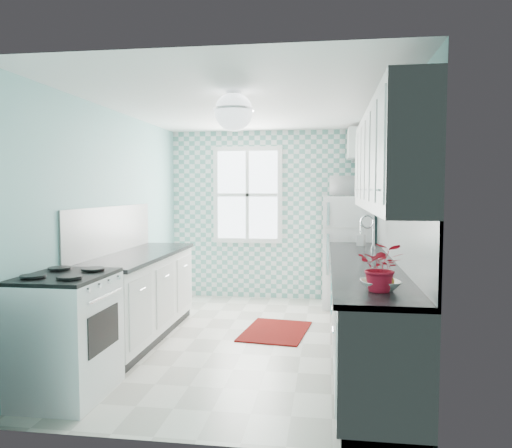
# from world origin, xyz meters

# --- Properties ---
(floor) EXTENTS (3.00, 4.40, 0.02)m
(floor) POSITION_xyz_m (0.00, 0.00, -0.01)
(floor) COLOR silver
(floor) RESTS_ON ground
(ceiling) EXTENTS (3.00, 4.40, 0.02)m
(ceiling) POSITION_xyz_m (0.00, 0.00, 2.51)
(ceiling) COLOR white
(ceiling) RESTS_ON wall_back
(wall_back) EXTENTS (3.00, 0.02, 2.50)m
(wall_back) POSITION_xyz_m (0.00, 2.21, 1.25)
(wall_back) COLOR #82C1BE
(wall_back) RESTS_ON floor
(wall_front) EXTENTS (3.00, 0.02, 2.50)m
(wall_front) POSITION_xyz_m (0.00, -2.21, 1.25)
(wall_front) COLOR #82C1BE
(wall_front) RESTS_ON floor
(wall_left) EXTENTS (0.02, 4.40, 2.50)m
(wall_left) POSITION_xyz_m (-1.51, 0.00, 1.25)
(wall_left) COLOR #82C1BE
(wall_left) RESTS_ON floor
(wall_right) EXTENTS (0.02, 4.40, 2.50)m
(wall_right) POSITION_xyz_m (1.51, 0.00, 1.25)
(wall_right) COLOR #82C1BE
(wall_right) RESTS_ON floor
(accent_wall) EXTENTS (3.00, 0.01, 2.50)m
(accent_wall) POSITION_xyz_m (0.00, 2.19, 1.25)
(accent_wall) COLOR #68A99C
(accent_wall) RESTS_ON wall_back
(window) EXTENTS (1.04, 0.05, 1.44)m
(window) POSITION_xyz_m (-0.35, 2.16, 1.55)
(window) COLOR white
(window) RESTS_ON wall_back
(backsplash_right) EXTENTS (0.02, 3.60, 0.51)m
(backsplash_right) POSITION_xyz_m (1.49, -0.40, 1.20)
(backsplash_right) COLOR white
(backsplash_right) RESTS_ON wall_right
(backsplash_left) EXTENTS (0.02, 2.15, 0.51)m
(backsplash_left) POSITION_xyz_m (-1.49, -0.07, 1.20)
(backsplash_left) COLOR white
(backsplash_left) RESTS_ON wall_left
(upper_cabinets_right) EXTENTS (0.33, 3.20, 0.90)m
(upper_cabinets_right) POSITION_xyz_m (1.33, -0.60, 1.90)
(upper_cabinets_right) COLOR white
(upper_cabinets_right) RESTS_ON wall_right
(upper_cabinet_fridge) EXTENTS (0.40, 0.74, 0.40)m
(upper_cabinet_fridge) POSITION_xyz_m (1.30, 1.83, 2.25)
(upper_cabinet_fridge) COLOR white
(upper_cabinet_fridge) RESTS_ON wall_right
(ceiling_light) EXTENTS (0.34, 0.34, 0.35)m
(ceiling_light) POSITION_xyz_m (0.00, -0.80, 2.32)
(ceiling_light) COLOR silver
(ceiling_light) RESTS_ON ceiling
(base_cabinets_right) EXTENTS (0.60, 3.60, 0.90)m
(base_cabinets_right) POSITION_xyz_m (1.20, -0.40, 0.45)
(base_cabinets_right) COLOR white
(base_cabinets_right) RESTS_ON floor
(countertop_right) EXTENTS (0.63, 3.60, 0.04)m
(countertop_right) POSITION_xyz_m (1.19, -0.40, 0.92)
(countertop_right) COLOR black
(countertop_right) RESTS_ON base_cabinets_right
(base_cabinets_left) EXTENTS (0.60, 2.15, 0.90)m
(base_cabinets_left) POSITION_xyz_m (-1.20, -0.07, 0.45)
(base_cabinets_left) COLOR white
(base_cabinets_left) RESTS_ON floor
(countertop_left) EXTENTS (0.63, 2.15, 0.04)m
(countertop_left) POSITION_xyz_m (-1.19, -0.07, 0.92)
(countertop_left) COLOR black
(countertop_left) RESTS_ON base_cabinets_left
(fridge) EXTENTS (0.67, 0.67, 1.54)m
(fridge) POSITION_xyz_m (1.11, 1.78, 0.77)
(fridge) COLOR silver
(fridge) RESTS_ON floor
(stove) EXTENTS (0.64, 0.79, 0.96)m
(stove) POSITION_xyz_m (-1.20, -1.60, 0.50)
(stove) COLOR silver
(stove) RESTS_ON floor
(sink) EXTENTS (0.43, 0.36, 0.53)m
(sink) POSITION_xyz_m (1.20, 0.56, 0.93)
(sink) COLOR silver
(sink) RESTS_ON countertop_right
(rug) EXTENTS (0.81, 1.06, 0.02)m
(rug) POSITION_xyz_m (0.26, 0.39, 0.01)
(rug) COLOR #781000
(rug) RESTS_ON floor
(dish_towel) EXTENTS (0.07, 0.25, 0.38)m
(dish_towel) POSITION_xyz_m (0.89, 0.25, 0.48)
(dish_towel) COLOR #60B7A8
(dish_towel) RESTS_ON base_cabinets_right
(fruit_bowl) EXTENTS (0.32, 0.32, 0.07)m
(fruit_bowl) POSITION_xyz_m (1.20, -1.71, 0.97)
(fruit_bowl) COLOR white
(fruit_bowl) RESTS_ON countertop_right
(potted_plant) EXTENTS (0.35, 0.32, 0.34)m
(potted_plant) POSITION_xyz_m (1.20, -1.77, 1.11)
(potted_plant) COLOR #AE1C04
(potted_plant) RESTS_ON countertop_right
(soap_bottle) EXTENTS (0.12, 0.12, 0.21)m
(soap_bottle) POSITION_xyz_m (1.25, 1.00, 1.04)
(soap_bottle) COLOR #7FA7B1
(soap_bottle) RESTS_ON countertop_right
(microwave) EXTENTS (0.50, 0.35, 0.28)m
(microwave) POSITION_xyz_m (1.11, 1.78, 1.68)
(microwave) COLOR white
(microwave) RESTS_ON fridge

